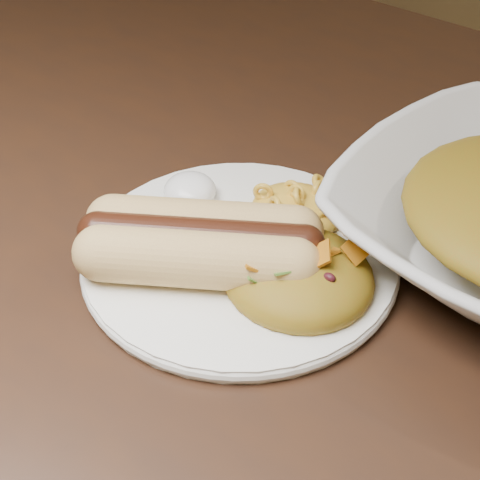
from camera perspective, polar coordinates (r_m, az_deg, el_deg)
The scene contains 6 objects.
table at distance 0.68m, azimuth -1.78°, elevation -2.91°, with size 1.60×0.90×0.75m.
plate at distance 0.55m, azimuth 0.00°, elevation -1.29°, with size 0.23×0.23×0.01m, color white.
hotdog at distance 0.52m, azimuth -3.10°, elevation -0.14°, with size 0.14×0.14×0.04m.
mac_and_cheese at distance 0.57m, azimuth 4.49°, elevation 3.16°, with size 0.07×0.07×0.03m, color gold.
sour_cream at distance 0.59m, azimuth -3.93°, elevation 4.23°, with size 0.04×0.04×0.03m, color white.
taco_salad at distance 0.51m, azimuth 4.59°, elevation -1.87°, with size 0.11×0.10×0.05m.
Camera 1 is at (0.33, -0.37, 1.12)m, focal length 55.00 mm.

